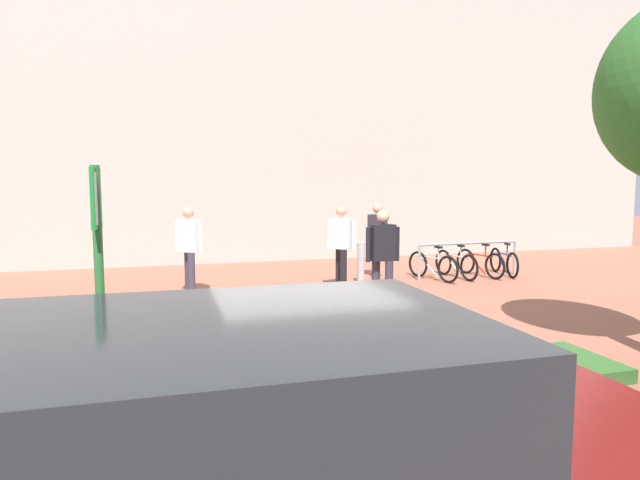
{
  "coord_description": "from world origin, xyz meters",
  "views": [
    {
      "loc": [
        -1.96,
        -7.29,
        2.13
      ],
      "look_at": [
        0.92,
        2.22,
        1.12
      ],
      "focal_mm": 30.11,
      "sensor_mm": 36.0,
      "label": 1
    }
  ],
  "objects_px": {
    "parking_sign_post": "(99,258)",
    "bike_rack_cluster": "(468,263)",
    "bike_at_sign": "(96,383)",
    "person_suited_navy": "(377,236)",
    "person_suited_dark": "(383,253)",
    "bollard_steel": "(361,263)",
    "person_shirt_white": "(189,245)",
    "person_casual_tan": "(341,242)"
  },
  "relations": [
    {
      "from": "parking_sign_post",
      "to": "person_casual_tan",
      "type": "bearing_deg",
      "value": 52.8
    },
    {
      "from": "parking_sign_post",
      "to": "person_suited_dark",
      "type": "bearing_deg",
      "value": 40.01
    },
    {
      "from": "bollard_steel",
      "to": "person_casual_tan",
      "type": "distance_m",
      "value": 0.97
    },
    {
      "from": "person_casual_tan",
      "to": "person_shirt_white",
      "type": "xyz_separation_m",
      "value": [
        -2.99,
        0.37,
        0.0
      ]
    },
    {
      "from": "parking_sign_post",
      "to": "bollard_steel",
      "type": "xyz_separation_m",
      "value": [
        4.68,
        5.85,
        -1.06
      ]
    },
    {
      "from": "person_suited_dark",
      "to": "person_shirt_white",
      "type": "relative_size",
      "value": 1.0
    },
    {
      "from": "person_suited_navy",
      "to": "person_shirt_white",
      "type": "height_order",
      "value": "same"
    },
    {
      "from": "person_suited_navy",
      "to": "person_suited_dark",
      "type": "distance_m",
      "value": 3.07
    },
    {
      "from": "parking_sign_post",
      "to": "person_suited_navy",
      "type": "relative_size",
      "value": 1.34
    },
    {
      "from": "parking_sign_post",
      "to": "person_casual_tan",
      "type": "height_order",
      "value": "parking_sign_post"
    },
    {
      "from": "person_shirt_white",
      "to": "bike_rack_cluster",
      "type": "bearing_deg",
      "value": 1.71
    },
    {
      "from": "person_suited_navy",
      "to": "person_suited_dark",
      "type": "bearing_deg",
      "value": -111.23
    },
    {
      "from": "bike_rack_cluster",
      "to": "person_shirt_white",
      "type": "bearing_deg",
      "value": -178.29
    },
    {
      "from": "bike_at_sign",
      "to": "person_casual_tan",
      "type": "relative_size",
      "value": 0.98
    },
    {
      "from": "bike_at_sign",
      "to": "person_suited_navy",
      "type": "distance_m",
      "value": 8.21
    },
    {
      "from": "person_suited_navy",
      "to": "bollard_steel",
      "type": "bearing_deg",
      "value": -139.4
    },
    {
      "from": "bollard_steel",
      "to": "person_suited_dark",
      "type": "distance_m",
      "value": 2.47
    },
    {
      "from": "person_suited_dark",
      "to": "person_casual_tan",
      "type": "bearing_deg",
      "value": 93.44
    },
    {
      "from": "person_casual_tan",
      "to": "person_suited_dark",
      "type": "xyz_separation_m",
      "value": [
        0.11,
        -1.84,
        0.0
      ]
    },
    {
      "from": "parking_sign_post",
      "to": "bike_rack_cluster",
      "type": "relative_size",
      "value": 0.87
    },
    {
      "from": "bike_at_sign",
      "to": "person_suited_dark",
      "type": "distance_m",
      "value": 5.43
    },
    {
      "from": "bike_at_sign",
      "to": "bollard_steel",
      "type": "xyz_separation_m",
      "value": [
        4.76,
        5.68,
        0.1
      ]
    },
    {
      "from": "bike_rack_cluster",
      "to": "bollard_steel",
      "type": "bearing_deg",
      "value": -178.95
    },
    {
      "from": "bollard_steel",
      "to": "person_suited_dark",
      "type": "bearing_deg",
      "value": -102.4
    },
    {
      "from": "parking_sign_post",
      "to": "bike_at_sign",
      "type": "xyz_separation_m",
      "value": [
        -0.08,
        0.17,
        -1.16
      ]
    },
    {
      "from": "bike_at_sign",
      "to": "bollard_steel",
      "type": "height_order",
      "value": "bollard_steel"
    },
    {
      "from": "bike_rack_cluster",
      "to": "person_suited_navy",
      "type": "distance_m",
      "value": 2.24
    },
    {
      "from": "bollard_steel",
      "to": "bike_at_sign",
      "type": "bearing_deg",
      "value": -130.0
    },
    {
      "from": "person_suited_navy",
      "to": "bike_at_sign",
      "type": "bearing_deg",
      "value": -130.9
    },
    {
      "from": "bollard_steel",
      "to": "person_suited_navy",
      "type": "distance_m",
      "value": 0.95
    },
    {
      "from": "bike_at_sign",
      "to": "person_shirt_white",
      "type": "height_order",
      "value": "person_shirt_white"
    },
    {
      "from": "parking_sign_post",
      "to": "person_suited_dark",
      "type": "relative_size",
      "value": 1.34
    },
    {
      "from": "bollard_steel",
      "to": "bike_rack_cluster",
      "type": "bearing_deg",
      "value": 1.05
    },
    {
      "from": "person_shirt_white",
      "to": "bike_at_sign",
      "type": "bearing_deg",
      "value": -101.69
    },
    {
      "from": "bike_at_sign",
      "to": "person_casual_tan",
      "type": "xyz_separation_m",
      "value": [
        4.13,
        5.16,
        0.63
      ]
    },
    {
      "from": "parking_sign_post",
      "to": "bike_rack_cluster",
      "type": "xyz_separation_m",
      "value": [
        7.38,
        5.9,
        -1.16
      ]
    },
    {
      "from": "bollard_steel",
      "to": "person_shirt_white",
      "type": "height_order",
      "value": "person_shirt_white"
    },
    {
      "from": "parking_sign_post",
      "to": "bike_rack_cluster",
      "type": "bearing_deg",
      "value": 38.64
    },
    {
      "from": "parking_sign_post",
      "to": "bollard_steel",
      "type": "relative_size",
      "value": 2.56
    },
    {
      "from": "parking_sign_post",
      "to": "bike_at_sign",
      "type": "relative_size",
      "value": 1.37
    },
    {
      "from": "parking_sign_post",
      "to": "person_suited_dark",
      "type": "distance_m",
      "value": 5.46
    },
    {
      "from": "person_casual_tan",
      "to": "person_suited_navy",
      "type": "distance_m",
      "value": 1.59
    }
  ]
}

